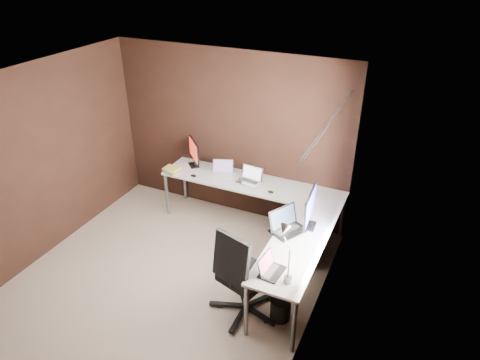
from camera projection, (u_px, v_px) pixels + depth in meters
name	position (u px, v px, depth m)	size (l,w,h in m)	color
room	(190.00, 195.00, 4.71)	(3.60, 3.60, 2.50)	tan
desk	(263.00, 207.00, 5.59)	(2.65, 2.25, 0.73)	silver
drawer_pedestal	(307.00, 237.00, 5.65)	(0.42, 0.50, 0.60)	silver
monitor_left	(194.00, 152.00, 6.42)	(0.35, 0.35, 0.41)	black
monitor_right	(310.00, 208.00, 5.01)	(0.15, 0.56, 0.46)	black
laptop_white	(223.00, 171.00, 6.27)	(0.35, 0.29, 0.20)	silver
laptop_silver	(250.00, 179.00, 6.06)	(0.35, 0.27, 0.22)	silver
laptop_black_big	(286.00, 225.00, 5.04)	(0.45, 0.49, 0.27)	black
laptop_black_small	(270.00, 269.00, 4.39)	(0.24, 0.31, 0.20)	black
book_stack	(172.00, 170.00, 6.33)	(0.28, 0.25, 0.08)	#968050
mouse_left	(194.00, 176.00, 6.20)	(0.09, 0.06, 0.03)	black
mouse_corner	(271.00, 192.00, 5.80)	(0.08, 0.05, 0.03)	black
desk_lamp	(285.00, 246.00, 4.17)	(0.19, 0.23, 0.62)	slate
office_chair	(244.00, 289.00, 4.76)	(0.64, 0.67, 1.14)	black
wastebasket	(280.00, 309.00, 4.77)	(0.23, 0.23, 0.27)	black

